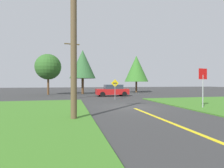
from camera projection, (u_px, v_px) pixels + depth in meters
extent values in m
plane|color=#353535|center=(130.00, 107.00, 14.24)|extent=(120.00, 120.00, 0.00)
cube|color=yellow|center=(203.00, 136.00, 6.45)|extent=(0.20, 14.00, 0.01)
cylinder|color=#9EA0A8|center=(203.00, 92.00, 13.25)|extent=(0.07, 0.07, 2.47)
cube|color=red|center=(203.00, 74.00, 13.24)|extent=(0.78, 0.16, 0.79)
cube|color=red|center=(112.00, 92.00, 25.32)|extent=(4.55, 1.87, 0.76)
cube|color=#2D3842|center=(113.00, 87.00, 25.36)|extent=(2.51, 1.63, 0.60)
cylinder|color=black|center=(103.00, 94.00, 24.09)|extent=(0.68, 0.23, 0.68)
cylinder|color=black|center=(100.00, 94.00, 25.82)|extent=(0.68, 0.23, 0.68)
cylinder|color=black|center=(124.00, 94.00, 24.83)|extent=(0.68, 0.23, 0.68)
cylinder|color=black|center=(121.00, 93.00, 26.56)|extent=(0.68, 0.23, 0.68)
cylinder|color=brown|center=(74.00, 46.00, 9.15)|extent=(0.31, 0.31, 7.55)
cylinder|color=brown|center=(72.00, 69.00, 21.59)|extent=(0.29, 0.29, 7.09)
cube|color=brown|center=(72.00, 44.00, 21.56)|extent=(1.80, 0.38, 0.12)
cylinder|color=slate|center=(115.00, 91.00, 20.55)|extent=(0.08, 0.08, 1.84)
cube|color=yellow|center=(115.00, 83.00, 20.55)|extent=(0.90, 0.11, 0.91)
cube|color=black|center=(115.00, 83.00, 20.55)|extent=(0.45, 0.08, 0.10)
cylinder|color=brown|center=(83.00, 86.00, 30.31)|extent=(0.41, 0.41, 2.63)
cone|color=#2F6031|center=(83.00, 64.00, 30.28)|extent=(4.35, 4.35, 4.79)
cylinder|color=brown|center=(136.00, 87.00, 35.56)|extent=(0.36, 0.36, 2.10)
cone|color=#347226|center=(136.00, 69.00, 35.53)|extent=(4.65, 4.65, 5.12)
cylinder|color=brown|center=(48.00, 86.00, 28.32)|extent=(0.31, 0.31, 2.78)
sphere|color=#2F6124|center=(48.00, 67.00, 28.30)|extent=(4.02, 4.02, 4.02)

